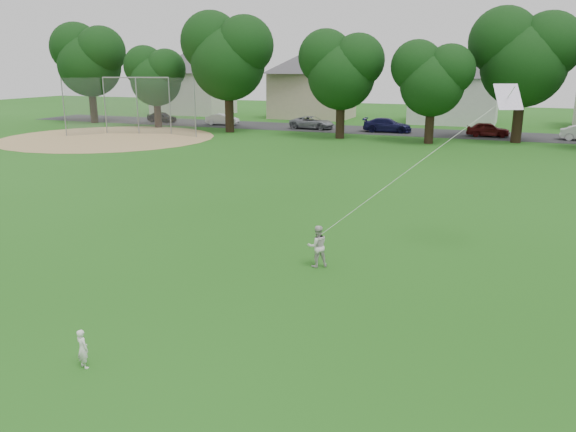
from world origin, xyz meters
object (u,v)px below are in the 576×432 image
at_px(toddler, 83,349).
at_px(kite, 412,167).
at_px(older_boy, 317,246).
at_px(baseball_backstop, 135,106).

distance_m(toddler, kite, 10.64).
bearing_deg(older_boy, kite, 176.36).
xyz_separation_m(older_boy, kite, (2.50, 1.53, 2.37)).
relative_size(toddler, kite, 0.12).
relative_size(kite, baseball_backstop, 0.67).
height_order(older_boy, baseball_backstop, baseball_backstop).
distance_m(toddler, older_boy, 7.90).
bearing_deg(kite, older_boy, -148.56).
bearing_deg(kite, toddler, -119.06).
xyz_separation_m(toddler, older_boy, (2.51, 7.49, 0.23)).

